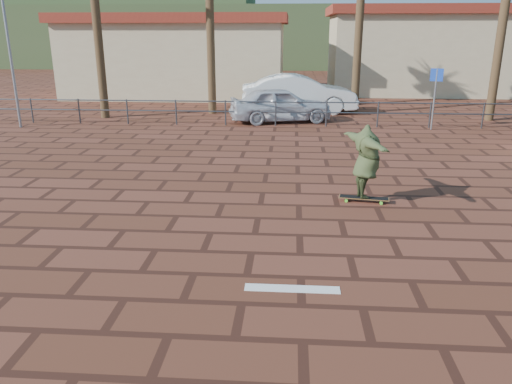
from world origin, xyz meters
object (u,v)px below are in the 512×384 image
skateboarder (366,162)px  car_white (299,94)px  longboard (364,198)px  car_silver (280,104)px

skateboarder → car_white: size_ratio=0.38×
longboard → skateboarder: (0.00, -0.00, 0.83)m
longboard → car_silver: 10.40m
longboard → car_white: (-1.32, 12.67, 0.77)m
car_silver → car_white: size_ratio=0.80×
car_silver → car_white: (0.78, 2.51, 0.15)m
longboard → car_silver: bearing=110.1°
skateboarder → car_silver: size_ratio=0.48×
skateboarder → car_white: bearing=-11.9°
skateboarder → car_white: 12.74m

